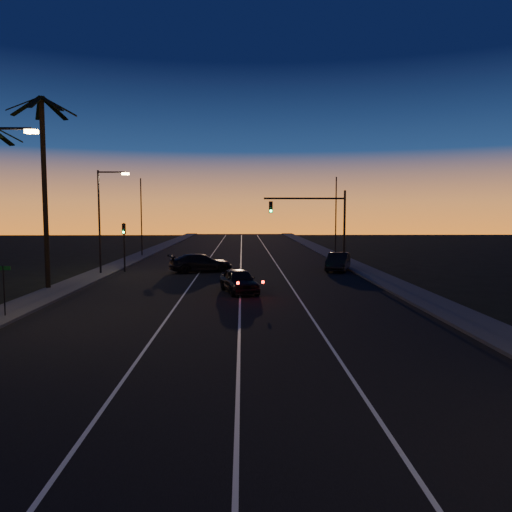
{
  "coord_description": "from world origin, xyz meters",
  "views": [
    {
      "loc": [
        0.63,
        -2.99,
        5.11
      ],
      "look_at": [
        1.36,
        23.23,
        2.81
      ],
      "focal_mm": 35.0,
      "sensor_mm": 36.0,
      "label": 1
    }
  ],
  "objects_px": {
    "signal_mast": "(317,216)",
    "right_car": "(338,262)",
    "cross_car": "(201,263)",
    "lead_car": "(239,281)"
  },
  "relations": [
    {
      "from": "signal_mast",
      "to": "right_car",
      "type": "relative_size",
      "value": 1.39
    },
    {
      "from": "right_car",
      "to": "cross_car",
      "type": "distance_m",
      "value": 11.93
    },
    {
      "from": "lead_car",
      "to": "right_car",
      "type": "distance_m",
      "value": 14.4
    },
    {
      "from": "cross_car",
      "to": "lead_car",
      "type": "bearing_deg",
      "value": -73.14
    },
    {
      "from": "signal_mast",
      "to": "right_car",
      "type": "height_order",
      "value": "signal_mast"
    },
    {
      "from": "lead_car",
      "to": "cross_car",
      "type": "height_order",
      "value": "cross_car"
    },
    {
      "from": "lead_car",
      "to": "cross_car",
      "type": "distance_m",
      "value": 11.54
    },
    {
      "from": "signal_mast",
      "to": "lead_car",
      "type": "relative_size",
      "value": 1.35
    },
    {
      "from": "signal_mast",
      "to": "right_car",
      "type": "distance_m",
      "value": 4.39
    },
    {
      "from": "signal_mast",
      "to": "cross_car",
      "type": "height_order",
      "value": "signal_mast"
    }
  ]
}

